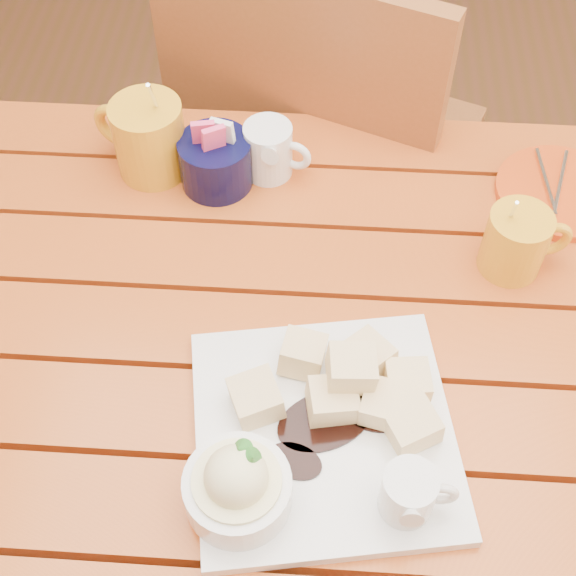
# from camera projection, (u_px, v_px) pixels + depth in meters

# --- Properties ---
(ground) EXTENTS (5.00, 5.00, 0.00)m
(ground) POSITION_uv_depth(u_px,v_px,m) (296.00, 547.00, 1.56)
(ground) COLOR brown
(ground) RESTS_ON ground
(table) EXTENTS (1.20, 0.79, 0.75)m
(table) POSITION_uv_depth(u_px,v_px,m) (300.00, 378.00, 1.05)
(table) COLOR #983813
(table) RESTS_ON ground
(dessert_plate) EXTENTS (0.32, 0.32, 0.11)m
(dessert_plate) POSITION_uv_depth(u_px,v_px,m) (311.00, 440.00, 0.85)
(dessert_plate) COLOR white
(dessert_plate) RESTS_ON table
(coffee_mug_left) EXTENTS (0.14, 0.10, 0.16)m
(coffee_mug_left) POSITION_uv_depth(u_px,v_px,m) (148.00, 137.00, 1.09)
(coffee_mug_left) COLOR orange
(coffee_mug_left) RESTS_ON table
(coffee_mug_right) EXTENTS (0.11, 0.08, 0.13)m
(coffee_mug_right) POSITION_uv_depth(u_px,v_px,m) (517.00, 241.00, 0.99)
(coffee_mug_right) COLOR orange
(coffee_mug_right) RESTS_ON table
(cream_pitcher) EXTENTS (0.10, 0.08, 0.08)m
(cream_pitcher) POSITION_uv_depth(u_px,v_px,m) (270.00, 150.00, 1.10)
(cream_pitcher) COLOR white
(cream_pitcher) RESTS_ON table
(sugar_caddy) EXTENTS (0.10, 0.10, 0.11)m
(sugar_caddy) POSITION_uv_depth(u_px,v_px,m) (216.00, 161.00, 1.09)
(sugar_caddy) COLOR black
(sugar_caddy) RESTS_ON table
(orange_saucer) EXTENTS (0.18, 0.18, 0.02)m
(orange_saucer) POSITION_uv_depth(u_px,v_px,m) (561.00, 192.00, 1.10)
(orange_saucer) COLOR #D04312
(orange_saucer) RESTS_ON table
(chair_far) EXTENTS (0.59, 0.59, 0.97)m
(chair_far) POSITION_uv_depth(u_px,v_px,m) (321.00, 154.00, 1.45)
(chair_far) COLOR brown
(chair_far) RESTS_ON ground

